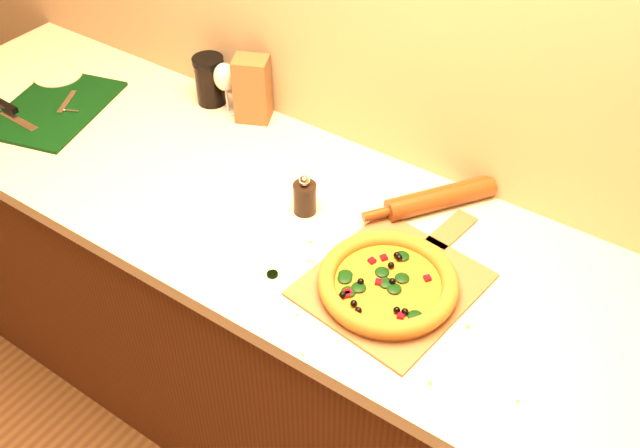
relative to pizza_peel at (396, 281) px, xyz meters
The scene contains 12 objects.
cabinet 0.50m from the pizza_peel, 160.21° to the left, with size 2.80×0.65×0.86m, color #48220F.
countertop 0.17m from the pizza_peel, 160.21° to the left, with size 2.84×0.68×0.04m, color beige.
pizza_peel is the anchor object (origin of this frame).
pizza 0.04m from the pizza_peel, 92.93° to the right, with size 0.30×0.30×0.04m.
cutting_board 1.14m from the pizza_peel, behind, with size 0.35×0.42×0.03m.
bottle_cap 0.27m from the pizza_peel, 149.97° to the right, with size 0.03×0.03×0.01m, color black.
pepper_grinder 0.31m from the pizza_peel, 164.92° to the left, with size 0.06×0.06×0.11m.
rolling_pin 0.28m from the pizza_peel, 97.64° to the left, with size 0.25×0.34×0.05m.
wine_glass 0.79m from the pizza_peel, 157.15° to the left, with size 0.06×0.06×0.15m.
paper_bag 0.72m from the pizza_peel, 153.34° to the left, with size 0.09×0.07×0.18m, color brown.
dark_jar 0.86m from the pizza_peel, 158.07° to the left, with size 0.09×0.09×0.14m.
side_plate 1.27m from the pizza_peel, behind, with size 0.15×0.15×0.01m, color beige.
Camera 1 is at (0.61, 0.41, 2.03)m, focal length 40.00 mm.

